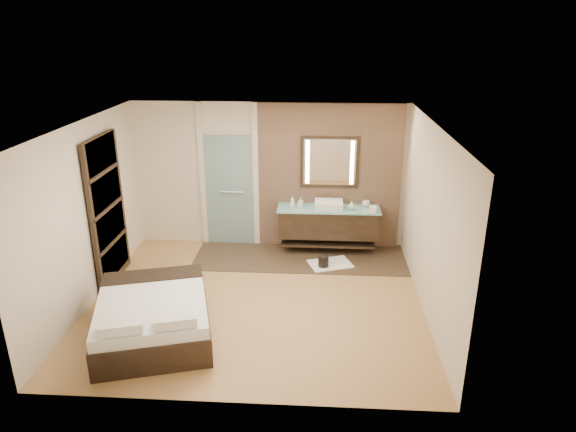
# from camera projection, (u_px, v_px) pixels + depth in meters

# --- Properties ---
(floor) EXTENTS (5.00, 5.00, 0.00)m
(floor) POSITION_uv_depth(u_px,v_px,m) (257.00, 301.00, 7.86)
(floor) COLOR #B0784A
(floor) RESTS_ON ground
(tile_strip) EXTENTS (3.80, 1.30, 0.01)m
(tile_strip) POSITION_uv_depth(u_px,v_px,m) (300.00, 257.00, 9.32)
(tile_strip) COLOR #3B2C20
(tile_strip) RESTS_ON floor
(stone_wall) EXTENTS (2.60, 0.08, 2.70)m
(stone_wall) POSITION_uv_depth(u_px,v_px,m) (329.00, 177.00, 9.38)
(stone_wall) COLOR tan
(stone_wall) RESTS_ON floor
(vanity) EXTENTS (1.85, 0.55, 0.88)m
(vanity) POSITION_uv_depth(u_px,v_px,m) (328.00, 222.00, 9.38)
(vanity) COLOR black
(vanity) RESTS_ON stone_wall
(mirror_unit) EXTENTS (1.06, 0.04, 0.96)m
(mirror_unit) POSITION_uv_depth(u_px,v_px,m) (330.00, 162.00, 9.23)
(mirror_unit) COLOR black
(mirror_unit) RESTS_ON stone_wall
(frosted_door) EXTENTS (1.10, 0.12, 2.70)m
(frosted_door) POSITION_uv_depth(u_px,v_px,m) (230.00, 186.00, 9.56)
(frosted_door) COLOR silver
(frosted_door) RESTS_ON floor
(shoji_partition) EXTENTS (0.06, 1.20, 2.40)m
(shoji_partition) POSITION_uv_depth(u_px,v_px,m) (108.00, 210.00, 8.13)
(shoji_partition) COLOR black
(shoji_partition) RESTS_ON floor
(bed) EXTENTS (1.89, 2.14, 0.70)m
(bed) POSITION_uv_depth(u_px,v_px,m) (153.00, 316.00, 6.91)
(bed) COLOR black
(bed) RESTS_ON floor
(bath_mat) EXTENTS (0.85, 0.71, 0.02)m
(bath_mat) POSITION_uv_depth(u_px,v_px,m) (330.00, 264.00, 9.04)
(bath_mat) COLOR white
(bath_mat) RESTS_ON floor
(waste_bin) EXTENTS (0.23, 0.23, 0.23)m
(waste_bin) POSITION_uv_depth(u_px,v_px,m) (323.00, 262.00, 8.90)
(waste_bin) COLOR black
(waste_bin) RESTS_ON floor
(tissue_box) EXTENTS (0.12, 0.12, 0.10)m
(tissue_box) POSITION_uv_depth(u_px,v_px,m) (373.00, 209.00, 9.05)
(tissue_box) COLOR white
(tissue_box) RESTS_ON vanity
(soap_bottle_a) EXTENTS (0.10, 0.10, 0.20)m
(soap_bottle_a) POSITION_uv_depth(u_px,v_px,m) (292.00, 201.00, 9.29)
(soap_bottle_a) COLOR white
(soap_bottle_a) RESTS_ON vanity
(soap_bottle_b) EXTENTS (0.10, 0.10, 0.18)m
(soap_bottle_b) POSITION_uv_depth(u_px,v_px,m) (300.00, 202.00, 9.27)
(soap_bottle_b) COLOR #B2B2B2
(soap_bottle_b) RESTS_ON vanity
(soap_bottle_c) EXTENTS (0.12, 0.12, 0.15)m
(soap_bottle_c) POSITION_uv_depth(u_px,v_px,m) (351.00, 206.00, 9.16)
(soap_bottle_c) COLOR #ACD8D4
(soap_bottle_c) RESTS_ON vanity
(cup) EXTENTS (0.15, 0.15, 0.10)m
(cup) POSITION_uv_depth(u_px,v_px,m) (366.00, 204.00, 9.33)
(cup) COLOR white
(cup) RESTS_ON vanity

